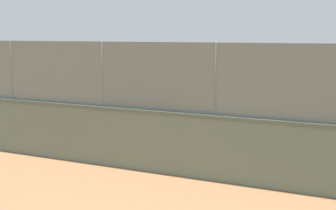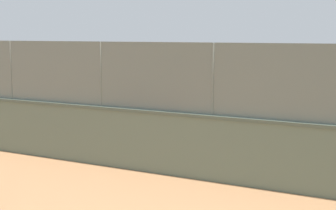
{
  "view_description": "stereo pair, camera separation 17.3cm",
  "coord_description": "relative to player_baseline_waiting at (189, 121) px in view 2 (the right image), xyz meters",
  "views": [
    {
      "loc": [
        -8.58,
        22.14,
        3.48
      ],
      "look_at": [
        -0.9,
        6.74,
        1.07
      ],
      "focal_mm": 54.73,
      "sensor_mm": 36.0,
      "label": 1
    },
    {
      "loc": [
        -8.73,
        22.06,
        3.48
      ],
      "look_at": [
        -0.9,
        6.74,
        1.07
      ],
      "focal_mm": 54.73,
      "sensor_mm": 36.0,
      "label": 2
    }
  ],
  "objects": [
    {
      "name": "ground_plane",
      "position": [
        2.59,
        -8.72,
        -0.95
      ],
      "size": [
        260.0,
        260.0,
        0.0
      ],
      "primitive_type": "plane",
      "color": "tan"
    },
    {
      "name": "perimeter_wall",
      "position": [
        1.5,
        2.25,
        -0.15
      ],
      "size": [
        25.94,
        0.79,
        1.58
      ],
      "color": "slate",
      "rests_on": "ground_plane"
    },
    {
      "name": "fence_panel_on_wall",
      "position": [
        1.5,
        2.25,
        1.47
      ],
      "size": [
        25.49,
        0.54,
        1.69
      ],
      "color": "slate",
      "rests_on": "perimeter_wall"
    },
    {
      "name": "player_baseline_waiting",
      "position": [
        0.0,
        0.0,
        0.0
      ],
      "size": [
        0.74,
        1.26,
        1.62
      ],
      "color": "#591919",
      "rests_on": "ground_plane"
    },
    {
      "name": "player_crossing_court",
      "position": [
        0.12,
        -10.29,
        0.03
      ],
      "size": [
        0.77,
        1.28,
        1.66
      ],
      "color": "black",
      "rests_on": "ground_plane"
    },
    {
      "name": "player_foreground_swinging",
      "position": [
        5.2,
        -3.87,
        -0.1
      ],
      "size": [
        0.99,
        0.69,
        1.47
      ],
      "color": "black",
      "rests_on": "ground_plane"
    },
    {
      "name": "sports_ball",
      "position": [
        0.68,
        2.19,
        -0.84
      ],
      "size": [
        0.24,
        0.24,
        0.24
      ],
      "primitive_type": "sphere",
      "color": "orange",
      "rests_on": "ground_plane"
    },
    {
      "name": "courtside_bench",
      "position": [
        6.18,
        0.33,
        -0.49
      ],
      "size": [
        1.61,
        0.41,
        0.87
      ],
      "color": "#4C6B4C",
      "rests_on": "ground_plane"
    }
  ]
}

